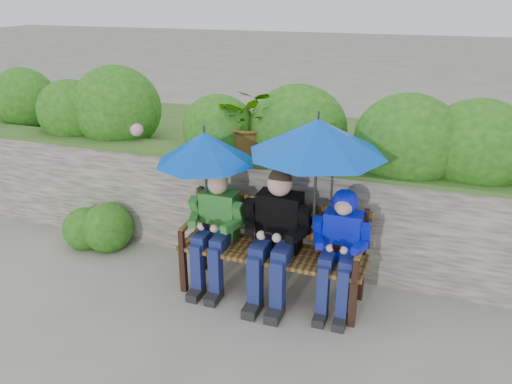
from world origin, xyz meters
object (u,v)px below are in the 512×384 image
(park_bench, at_px, (274,243))
(boy_left, at_px, (215,225))
(umbrella_left, at_px, (205,148))
(umbrella_right, at_px, (318,137))
(boy_middle, at_px, (276,231))
(boy_right, at_px, (341,241))

(park_bench, height_order, boy_left, boy_left)
(park_bench, distance_m, umbrella_left, 1.00)
(umbrella_right, bearing_deg, boy_left, -176.27)
(boy_middle, bearing_deg, boy_left, 179.07)
(park_bench, distance_m, boy_middle, 0.18)
(park_bench, bearing_deg, umbrella_right, -2.40)
(boy_left, xyz_separation_m, umbrella_left, (-0.09, 0.04, 0.68))
(boy_right, distance_m, umbrella_right, 0.87)
(boy_middle, relative_size, boy_right, 1.12)
(boy_left, distance_m, boy_right, 1.10)
(boy_left, bearing_deg, boy_right, 0.80)
(umbrella_left, distance_m, umbrella_right, 0.97)
(park_bench, distance_m, boy_left, 0.53)
(boy_left, bearing_deg, umbrella_right, 3.73)
(park_bench, relative_size, boy_left, 1.50)
(boy_middle, bearing_deg, umbrella_right, 12.15)
(boy_left, height_order, boy_right, boy_left)
(boy_left, height_order, umbrella_left, umbrella_left)
(boy_left, bearing_deg, park_bench, 7.75)
(boy_middle, height_order, boy_right, boy_middle)
(umbrella_right, bearing_deg, umbrella_left, -179.15)
(umbrella_left, bearing_deg, boy_left, -24.13)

